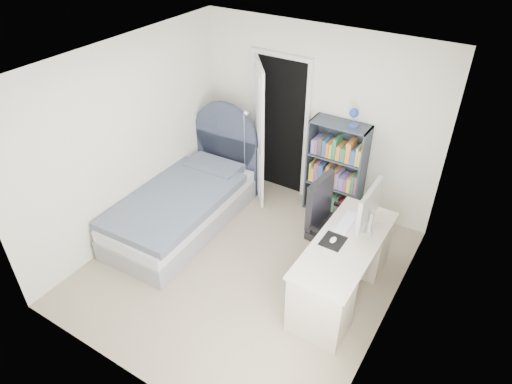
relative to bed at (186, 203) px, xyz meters
The scene contains 8 objects.
room_shell 1.53m from the bed, 16.08° to the right, with size 3.50×3.70×2.60m.
door 1.52m from the bed, 67.51° to the left, with size 0.92×0.67×2.06m.
bed is the anchor object (origin of this frame).
nightstand 1.27m from the bed, 93.91° to the left, with size 0.40×0.40×0.59m.
floor_lamp 1.05m from the bed, 70.95° to the left, with size 0.20×0.20×1.39m.
bookcase 2.07m from the bed, 39.20° to the left, with size 0.76×0.33×1.62m.
desk 2.32m from the bed, ahead, with size 0.64×1.59×1.30m.
office_chair 2.00m from the bed, ahead, with size 0.62×0.64×1.19m.
Camera 1 is at (2.27, -3.39, 3.92)m, focal length 32.00 mm.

